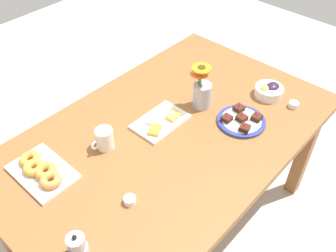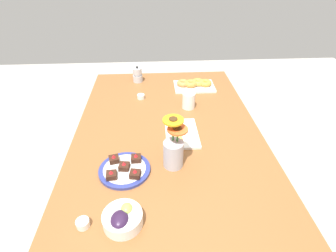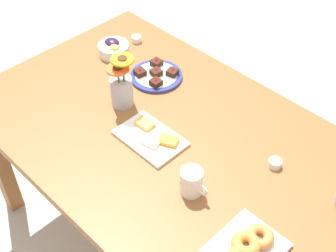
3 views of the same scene
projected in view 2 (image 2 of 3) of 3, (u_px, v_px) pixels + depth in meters
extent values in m
plane|color=#B7B2A8|center=(168.00, 217.00, 1.83)|extent=(6.00, 6.00, 0.00)
cube|color=brown|center=(168.00, 135.00, 1.42)|extent=(1.60, 1.00, 0.04)
cube|color=brown|center=(212.00, 118.00, 2.25)|extent=(0.07, 0.07, 0.70)
cube|color=brown|center=(113.00, 121.00, 2.21)|extent=(0.07, 0.07, 0.70)
cylinder|color=white|center=(189.00, 100.00, 1.60)|extent=(0.08, 0.08, 0.10)
cylinder|color=brown|center=(189.00, 94.00, 1.57)|extent=(0.07, 0.07, 0.00)
torus|color=white|center=(188.00, 96.00, 1.64)|extent=(0.05, 0.01, 0.05)
cylinder|color=white|center=(123.00, 219.00, 0.94)|extent=(0.14, 0.14, 0.05)
ellipsoid|color=#2D1938|center=(120.00, 220.00, 0.91)|extent=(0.08, 0.06, 0.04)
ellipsoid|color=#9EC14C|center=(127.00, 209.00, 0.94)|extent=(0.05, 0.04, 0.04)
cube|color=white|center=(182.00, 133.00, 1.39)|extent=(0.26, 0.17, 0.01)
cube|color=#EFB74C|center=(177.00, 138.00, 1.33)|extent=(0.07, 0.05, 0.02)
cube|color=white|center=(185.00, 129.00, 1.40)|extent=(0.08, 0.06, 0.01)
cube|color=orange|center=(175.00, 124.00, 1.44)|extent=(0.08, 0.08, 0.02)
cube|color=white|center=(194.00, 86.00, 1.85)|extent=(0.19, 0.28, 0.01)
torus|color=gold|center=(205.00, 83.00, 1.85)|extent=(0.10, 0.10, 0.03)
torus|color=gold|center=(198.00, 82.00, 1.86)|extent=(0.10, 0.10, 0.03)
torus|color=#CF8539|center=(191.00, 84.00, 1.84)|extent=(0.13, 0.13, 0.04)
torus|color=#DA8240|center=(183.00, 83.00, 1.85)|extent=(0.12, 0.12, 0.03)
cylinder|color=white|center=(141.00, 97.00, 1.72)|extent=(0.05, 0.05, 0.03)
cylinder|color=#C68923|center=(141.00, 95.00, 1.71)|extent=(0.04, 0.04, 0.01)
cylinder|color=white|center=(83.00, 223.00, 0.93)|extent=(0.05, 0.05, 0.03)
cylinder|color=maroon|center=(82.00, 222.00, 0.93)|extent=(0.04, 0.04, 0.01)
cylinder|color=navy|center=(125.00, 170.00, 1.17)|extent=(0.23, 0.23, 0.01)
cylinder|color=white|center=(125.00, 170.00, 1.16)|extent=(0.19, 0.19, 0.01)
cube|color=#381E14|center=(111.00, 175.00, 1.11)|extent=(0.05, 0.05, 0.02)
cone|color=red|center=(111.00, 172.00, 1.10)|extent=(0.02, 0.02, 0.01)
cube|color=#381E14|center=(114.00, 159.00, 1.19)|extent=(0.05, 0.05, 0.02)
cone|color=red|center=(114.00, 156.00, 1.18)|extent=(0.02, 0.02, 0.01)
cube|color=#381E14|center=(135.00, 174.00, 1.11)|extent=(0.05, 0.05, 0.02)
cone|color=red|center=(135.00, 171.00, 1.10)|extent=(0.02, 0.02, 0.01)
cube|color=#381E14|center=(136.00, 158.00, 1.20)|extent=(0.04, 0.04, 0.02)
cone|color=red|center=(136.00, 155.00, 1.19)|extent=(0.02, 0.02, 0.01)
cube|color=#381E14|center=(124.00, 166.00, 1.15)|extent=(0.05, 0.05, 0.02)
cone|color=red|center=(124.00, 163.00, 1.14)|extent=(0.02, 0.02, 0.01)
cylinder|color=#B2B2BC|center=(173.00, 154.00, 1.17)|extent=(0.09, 0.09, 0.13)
cylinder|color=#3D702D|center=(173.00, 131.00, 1.12)|extent=(0.01, 0.01, 0.10)
cylinder|color=orange|center=(173.00, 120.00, 1.09)|extent=(0.09, 0.09, 0.01)
cylinder|color=#472D14|center=(173.00, 119.00, 1.08)|extent=(0.04, 0.04, 0.01)
cylinder|color=#3D702D|center=(177.00, 136.00, 1.12)|extent=(0.01, 0.01, 0.06)
cylinder|color=orange|center=(178.00, 129.00, 1.10)|extent=(0.09, 0.09, 0.01)
cylinder|color=#472D14|center=(178.00, 128.00, 1.10)|extent=(0.04, 0.04, 0.01)
cylinder|color=#B7B7BC|center=(138.00, 78.00, 1.93)|extent=(0.07, 0.07, 0.05)
cylinder|color=#B7B7BC|center=(138.00, 75.00, 1.91)|extent=(0.05, 0.05, 0.01)
cylinder|color=#B7B7BC|center=(137.00, 71.00, 1.89)|extent=(0.06, 0.06, 0.04)
sphere|color=black|center=(137.00, 67.00, 1.88)|extent=(0.02, 0.02, 0.02)
cube|color=black|center=(138.00, 71.00, 1.95)|extent=(0.04, 0.01, 0.01)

